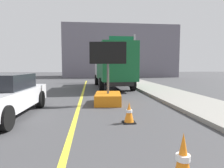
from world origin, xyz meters
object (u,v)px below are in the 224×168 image
box_truck (113,65)px  highway_guide_sign (127,50)px  traffic_cone_near_sign (183,162)px  arrow_board_trailer (108,93)px  traffic_cone_mid_lane (129,113)px  pickup_car (0,96)px

box_truck → highway_guide_sign: highway_guide_sign is taller
traffic_cone_near_sign → arrow_board_trailer: bearing=94.1°
arrow_board_trailer → traffic_cone_mid_lane: 3.11m
highway_guide_sign → arrow_board_trailer: bearing=-104.3°
box_truck → highway_guide_sign: (2.17, 5.82, 1.67)m
pickup_car → highway_guide_sign: 15.93m
pickup_car → highway_guide_sign: size_ratio=0.90×
pickup_car → traffic_cone_near_sign: 5.99m
box_truck → pickup_car: 9.58m
highway_guide_sign → traffic_cone_near_sign: bearing=-98.2°
arrow_board_trailer → box_truck: 6.59m
pickup_car → traffic_cone_mid_lane: (4.04, -1.16, -0.40)m
arrow_board_trailer → traffic_cone_near_sign: size_ratio=3.49×
arrow_board_trailer → highway_guide_sign: (3.11, 12.22, 2.94)m
arrow_board_trailer → traffic_cone_mid_lane: bearing=-83.7°
arrow_board_trailer → box_truck: (0.94, 6.40, 1.27)m
pickup_car → highway_guide_sign: bearing=64.3°
traffic_cone_near_sign → traffic_cone_mid_lane: (-0.10, 3.16, -0.08)m
highway_guide_sign → pickup_car: bearing=-115.7°
box_truck → highway_guide_sign: 6.43m
traffic_cone_mid_lane → traffic_cone_near_sign: bearing=-88.1°
box_truck → traffic_cone_mid_lane: 9.61m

